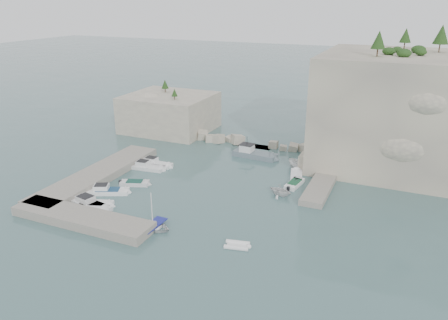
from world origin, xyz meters
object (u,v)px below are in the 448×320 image
at_px(motorboat_f, 91,207).
at_px(tender_east_c, 296,177).
at_px(inflatable_dinghy, 237,247).
at_px(motorboat_e, 97,206).
at_px(motorboat_a, 156,166).
at_px(rowboat, 153,229).
at_px(work_boat, 255,157).
at_px(motorboat_d, 108,193).
at_px(motorboat_b, 148,169).
at_px(tender_east_a, 280,195).
at_px(tender_east_d, 301,170).
at_px(tender_east_b, 294,186).
at_px(motorboat_c, 135,185).

bearing_deg(motorboat_f, tender_east_c, 54.96).
bearing_deg(inflatable_dinghy, tender_east_c, 76.33).
bearing_deg(motorboat_e, motorboat_a, 75.11).
distance_m(rowboat, work_boat, 27.13).
xyz_separation_m(motorboat_d, inflatable_dinghy, (20.93, -5.46, 0.00)).
height_order(motorboat_b, tender_east_a, tender_east_a).
xyz_separation_m(tender_east_a, tender_east_c, (0.37, 6.87, 0.00)).
bearing_deg(motorboat_a, tender_east_c, 11.20).
distance_m(motorboat_e, tender_east_d, 30.50).
relative_size(motorboat_b, inflatable_dinghy, 2.06).
bearing_deg(motorboat_d, rowboat, -52.80).
relative_size(motorboat_d, motorboat_f, 0.92).
relative_size(rowboat, work_boat, 0.55).
distance_m(motorboat_d, rowboat, 12.19).
xyz_separation_m(tender_east_a, tender_east_b, (0.91, 3.82, 0.00)).
bearing_deg(motorboat_d, motorboat_f, -106.63).
xyz_separation_m(tender_east_b, tender_east_c, (-0.53, 3.05, 0.00)).
xyz_separation_m(motorboat_a, motorboat_f, (0.20, -15.59, 0.00)).
xyz_separation_m(motorboat_d, work_boat, (13.27, 21.23, 0.00)).
height_order(motorboat_d, rowboat, motorboat_d).
height_order(tender_east_d, work_boat, work_boat).
distance_m(motorboat_a, motorboat_d, 11.40).
bearing_deg(inflatable_dinghy, motorboat_f, 165.03).
bearing_deg(rowboat, inflatable_dinghy, -86.30).
height_order(motorboat_d, tender_east_c, motorboat_d).
xyz_separation_m(motorboat_c, inflatable_dinghy, (19.27, -9.26, 0.00)).
bearing_deg(motorboat_a, tender_east_a, -7.17).
xyz_separation_m(motorboat_b, tender_east_b, (22.25, 2.92, 0.00)).
height_order(motorboat_d, work_boat, work_boat).
distance_m(motorboat_e, work_boat, 27.78).
height_order(motorboat_b, work_boat, work_boat).
relative_size(motorboat_c, tender_east_c, 0.86).
bearing_deg(motorboat_e, tender_east_a, 13.99).
distance_m(rowboat, tender_east_c, 24.05).
bearing_deg(inflatable_dinghy, motorboat_a, 129.20).
bearing_deg(motorboat_a, motorboat_c, -80.45).
bearing_deg(motorboat_b, inflatable_dinghy, -41.24).
height_order(motorboat_f, inflatable_dinghy, motorboat_f).
xyz_separation_m(motorboat_b, work_boat, (13.24, 11.60, 0.00)).
distance_m(motorboat_e, tender_east_a, 23.79).
xyz_separation_m(motorboat_f, rowboat, (10.16, -1.57, 0.00)).
relative_size(tender_east_c, work_boat, 0.63).
bearing_deg(tender_east_b, motorboat_d, 126.90).
bearing_deg(motorboat_c, work_boat, 36.11).
distance_m(rowboat, tender_east_a, 17.99).
xyz_separation_m(motorboat_b, motorboat_f, (0.56, -13.84, 0.00)).
relative_size(tender_east_b, tender_east_d, 0.99).
bearing_deg(inflatable_dinghy, motorboat_d, 153.94).
distance_m(motorboat_f, tender_east_c, 28.99).
bearing_deg(motorboat_f, work_boat, 75.33).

